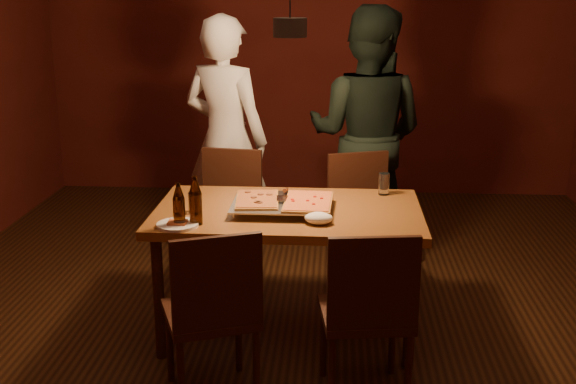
# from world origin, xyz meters

# --- Properties ---
(room_shell) EXTENTS (6.00, 6.00, 6.00)m
(room_shell) POSITION_xyz_m (0.00, 0.00, 1.40)
(room_shell) COLOR #3A210F
(room_shell) RESTS_ON ground
(dining_table) EXTENTS (1.50, 0.90, 0.75)m
(dining_table) POSITION_xyz_m (-0.01, -0.02, 0.68)
(dining_table) COLOR #925625
(dining_table) RESTS_ON floor
(chair_far_left) EXTENTS (0.48, 0.48, 0.49)m
(chair_far_left) POSITION_xyz_m (-0.47, 0.75, 0.54)
(chair_far_left) COLOR #38190F
(chair_far_left) RESTS_ON floor
(chair_far_right) EXTENTS (0.53, 0.53, 0.49)m
(chair_far_right) POSITION_xyz_m (0.44, 0.71, 0.54)
(chair_far_right) COLOR #38190F
(chair_far_right) RESTS_ON floor
(chair_near_left) EXTENTS (0.54, 0.54, 0.49)m
(chair_near_left) POSITION_xyz_m (-0.31, -0.81, 0.54)
(chair_near_left) COLOR #38190F
(chair_near_left) RESTS_ON floor
(chair_near_right) EXTENTS (0.47, 0.47, 0.49)m
(chair_near_right) POSITION_xyz_m (0.42, -0.76, 0.54)
(chair_near_right) COLOR #38190F
(chair_near_right) RESTS_ON floor
(pizza_tray) EXTENTS (0.57, 0.47, 0.05)m
(pizza_tray) POSITION_xyz_m (-0.04, -0.04, 0.77)
(pizza_tray) COLOR silver
(pizza_tray) RESTS_ON dining_table
(pizza_meat) EXTENTS (0.27, 0.39, 0.02)m
(pizza_meat) POSITION_xyz_m (-0.18, -0.03, 0.81)
(pizza_meat) COLOR maroon
(pizza_meat) RESTS_ON pizza_tray
(pizza_cheese) EXTENTS (0.28, 0.42, 0.02)m
(pizza_cheese) POSITION_xyz_m (0.11, -0.05, 0.81)
(pizza_cheese) COLOR gold
(pizza_cheese) RESTS_ON pizza_tray
(spatula) EXTENTS (0.10, 0.24, 0.04)m
(spatula) POSITION_xyz_m (-0.04, -0.02, 0.81)
(spatula) COLOR silver
(spatula) RESTS_ON pizza_tray
(beer_bottle_a) EXTENTS (0.06, 0.06, 0.24)m
(beer_bottle_a) POSITION_xyz_m (-0.55, -0.37, 0.87)
(beer_bottle_a) COLOR black
(beer_bottle_a) RESTS_ON dining_table
(beer_bottle_b) EXTENTS (0.07, 0.07, 0.26)m
(beer_bottle_b) POSITION_xyz_m (-0.48, -0.32, 0.88)
(beer_bottle_b) COLOR black
(beer_bottle_b) RESTS_ON dining_table
(water_glass_left) EXTENTS (0.07, 0.07, 0.11)m
(water_glass_left) POSITION_xyz_m (-0.52, -0.12, 0.81)
(water_glass_left) COLOR silver
(water_glass_left) RESTS_ON dining_table
(water_glass_right) EXTENTS (0.06, 0.06, 0.13)m
(water_glass_right) POSITION_xyz_m (0.55, 0.31, 0.82)
(water_glass_right) COLOR silver
(water_glass_right) RESTS_ON dining_table
(plate_slice) EXTENTS (0.22, 0.22, 0.03)m
(plate_slice) POSITION_xyz_m (-0.57, -0.36, 0.76)
(plate_slice) COLOR white
(plate_slice) RESTS_ON dining_table
(napkin) EXTENTS (0.15, 0.11, 0.06)m
(napkin) POSITION_xyz_m (0.17, -0.27, 0.78)
(napkin) COLOR white
(napkin) RESTS_ON dining_table
(diner_white) EXTENTS (0.76, 0.64, 1.78)m
(diner_white) POSITION_xyz_m (-0.54, 1.18, 0.89)
(diner_white) COLOR white
(diner_white) RESTS_ON floor
(diner_dark) EXTENTS (1.06, 0.94, 1.84)m
(diner_dark) POSITION_xyz_m (0.47, 1.25, 0.92)
(diner_dark) COLOR black
(diner_dark) RESTS_ON floor
(pendant_lamp) EXTENTS (0.18, 0.18, 1.10)m
(pendant_lamp) POSITION_xyz_m (0.00, 0.00, 1.76)
(pendant_lamp) COLOR black
(pendant_lamp) RESTS_ON ceiling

